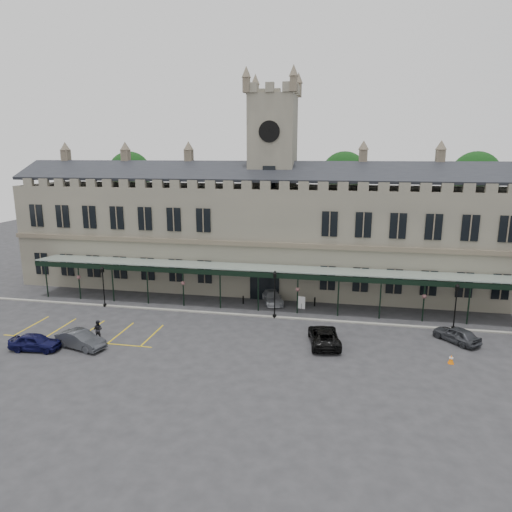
% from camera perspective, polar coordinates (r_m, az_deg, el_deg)
% --- Properties ---
extents(ground, '(140.00, 140.00, 0.00)m').
position_cam_1_polar(ground, '(40.42, -1.65, -10.19)').
color(ground, '#2A2A2D').
extents(station_building, '(60.00, 10.36, 17.30)m').
position_cam_1_polar(station_building, '(53.67, 2.02, 2.78)').
color(station_building, '#676355').
rests_on(station_building, ground).
extents(clock_tower, '(5.60, 5.60, 24.80)m').
position_cam_1_polar(clock_tower, '(53.01, 2.09, 9.88)').
color(clock_tower, '#676355').
rests_on(clock_tower, ground).
extents(canopy, '(50.00, 4.10, 4.30)m').
position_cam_1_polar(canopy, '(46.49, 0.34, -3.94)').
color(canopy, '#8C9E93').
rests_on(canopy, ground).
extents(kerb, '(60.00, 0.40, 0.12)m').
position_cam_1_polar(kerb, '(45.40, -0.12, -7.47)').
color(kerb, gray).
rests_on(kerb, ground).
extents(parking_markings, '(16.00, 6.00, 0.01)m').
position_cam_1_polar(parking_markings, '(44.19, -20.34, -8.96)').
color(parking_markings, gold).
rests_on(parking_markings, ground).
extents(tree_behind_left, '(6.00, 6.00, 16.00)m').
position_cam_1_polar(tree_behind_left, '(68.41, -15.46, 9.83)').
color(tree_behind_left, '#332314').
rests_on(tree_behind_left, ground).
extents(tree_behind_mid, '(6.00, 6.00, 16.00)m').
position_cam_1_polar(tree_behind_mid, '(61.38, 10.94, 9.78)').
color(tree_behind_mid, '#332314').
rests_on(tree_behind_mid, ground).
extents(tree_behind_right, '(6.00, 6.00, 16.00)m').
position_cam_1_polar(tree_behind_right, '(63.37, 25.73, 8.85)').
color(tree_behind_right, '#332314').
rests_on(tree_behind_right, ground).
extents(lamp_post_left, '(0.41, 0.41, 4.37)m').
position_cam_1_polar(lamp_post_left, '(50.03, -18.56, -3.19)').
color(lamp_post_left, black).
rests_on(lamp_post_left, ground).
extents(lamp_post_mid, '(0.45, 0.45, 4.80)m').
position_cam_1_polar(lamp_post_mid, '(44.17, 2.36, -4.25)').
color(lamp_post_mid, black).
rests_on(lamp_post_mid, ground).
extents(lamp_post_right, '(0.42, 0.42, 4.41)m').
position_cam_1_polar(lamp_post_right, '(45.05, 23.71, -5.32)').
color(lamp_post_right, black).
rests_on(lamp_post_right, ground).
extents(traffic_cone, '(0.44, 0.44, 0.71)m').
position_cam_1_polar(traffic_cone, '(38.73, 23.20, -11.78)').
color(traffic_cone, orange).
rests_on(traffic_cone, ground).
extents(sign_board, '(0.76, 0.19, 1.31)m').
position_cam_1_polar(sign_board, '(47.58, 5.71, -5.83)').
color(sign_board, black).
rests_on(sign_board, ground).
extents(bollard_left, '(0.15, 0.15, 0.86)m').
position_cam_1_polar(bollard_left, '(48.94, -1.61, -5.50)').
color(bollard_left, black).
rests_on(bollard_left, ground).
extents(bollard_right, '(0.17, 0.17, 0.94)m').
position_cam_1_polar(bollard_right, '(48.57, 7.35, -5.70)').
color(bollard_right, black).
rests_on(bollard_right, ground).
extents(car_left_a, '(4.23, 1.99, 1.40)m').
position_cam_1_polar(car_left_a, '(41.90, -25.88, -9.65)').
color(car_left_a, '#0C0D37').
rests_on(car_left_a, ground).
extents(car_left_b, '(4.65, 2.65, 1.45)m').
position_cam_1_polar(car_left_b, '(40.84, -21.07, -9.74)').
color(car_left_b, '#33363A').
rests_on(car_left_b, ground).
extents(car_taxi, '(3.26, 4.83, 1.30)m').
position_cam_1_polar(car_taxi, '(49.24, 2.04, -5.12)').
color(car_taxi, '#AAACB2').
rests_on(car_taxi, ground).
extents(car_van, '(3.19, 5.46, 1.43)m').
position_cam_1_polar(car_van, '(39.34, 8.51, -9.87)').
color(car_van, black).
rests_on(car_van, ground).
extents(car_right_a, '(3.87, 4.09, 1.37)m').
position_cam_1_polar(car_right_a, '(42.86, 23.79, -8.96)').
color(car_right_a, '#33363A').
rests_on(car_right_a, ground).
extents(person_b, '(0.82, 0.64, 1.67)m').
position_cam_1_polar(person_b, '(42.24, -19.16, -8.67)').
color(person_b, black).
rests_on(person_b, ground).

